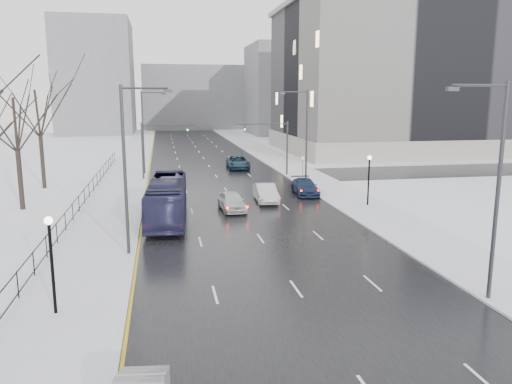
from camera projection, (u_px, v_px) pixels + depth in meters
road at (208, 164)px, 69.87m from camera, size 16.00×150.00×0.04m
cross_road at (217, 178)px, 58.29m from camera, size 130.00×10.00×0.04m
sidewalk_left at (131, 166)px, 67.93m from camera, size 5.00×150.00×0.16m
sidewalk_right at (280, 162)px, 71.78m from camera, size 5.00×150.00×0.16m
park_strip at (57, 168)px, 66.20m from camera, size 14.00×150.00×0.12m
tree_park_d at (23, 211)px, 41.53m from camera, size 8.75×8.75×12.50m
tree_park_e at (45, 189)px, 51.10m from camera, size 9.45×9.45×13.50m
iron_fence at (75, 208)px, 38.37m from camera, size 0.06×70.00×1.30m
streetlight_r_near at (494, 182)px, 22.06m from camera, size 2.95×0.25×10.00m
streetlight_r_mid at (304, 133)px, 51.01m from camera, size 2.95×0.25×10.00m
streetlight_l_near at (129, 162)px, 28.72m from camera, size 2.95×0.25×10.00m
streetlight_l_far at (145, 128)px, 59.60m from camera, size 2.95×0.25×10.00m
lamppost_l at (51, 251)px, 20.99m from camera, size 0.36×0.36×4.28m
lamppost_r_mid at (369, 173)px, 42.38m from camera, size 0.36×0.36×4.28m
mast_signal_right at (278, 142)px, 58.86m from camera, size 6.10×0.33×6.50m
mast_signal_left at (152, 144)px, 56.18m from camera, size 6.10×0.33×6.50m
no_uturn_sign at (303, 161)px, 55.68m from camera, size 0.60×0.06×2.70m
civic_building at (403, 85)px, 85.74m from camera, size 41.00×31.00×24.80m
bldg_far_right at (297, 90)px, 125.99m from camera, size 24.00×20.00×22.00m
bldg_far_left at (96, 78)px, 125.93m from camera, size 18.00×22.00×28.00m
bldg_far_center at (195, 98)px, 146.10m from camera, size 30.00×18.00×18.00m
bus at (167, 200)px, 37.83m from camera, size 3.43×11.70×3.22m
sedan_center_near at (232, 201)px, 41.21m from camera, size 2.16×4.79×1.60m
sedan_right_near at (266, 193)px, 44.61m from camera, size 1.91×4.98×1.62m
sedan_right_cross at (238, 162)px, 65.24m from camera, size 3.03×6.09×1.66m
sedan_right_far at (305, 187)px, 48.02m from camera, size 2.48×5.30×1.50m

